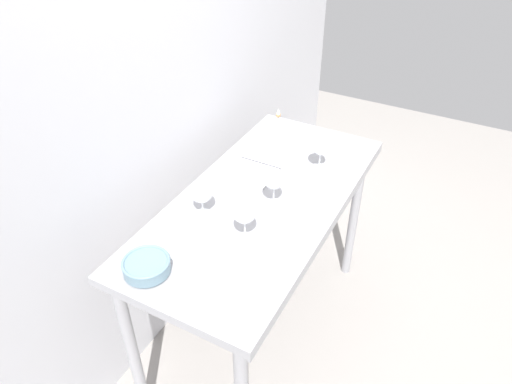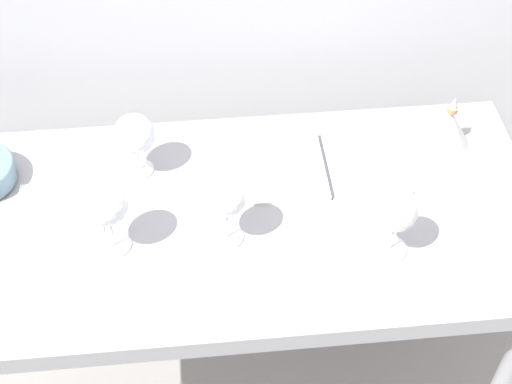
# 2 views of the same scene
# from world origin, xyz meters

# --- Properties ---
(steel_counter) EXTENTS (1.40, 0.65, 0.90)m
(steel_counter) POSITION_xyz_m (0.00, -0.01, 0.79)
(steel_counter) COLOR #99999E
(steel_counter) RESTS_ON ground_plane
(wine_glass_near_center) EXTENTS (0.09, 0.09, 0.18)m
(wine_glass_near_center) POSITION_xyz_m (-0.02, -0.07, 1.03)
(wine_glass_near_center) COLOR white
(wine_glass_near_center) RESTS_ON steel_counter
(wine_glass_near_left) EXTENTS (0.09, 0.09, 0.18)m
(wine_glass_near_left) POSITION_xyz_m (-0.26, -0.07, 1.03)
(wine_glass_near_left) COLOR white
(wine_glass_near_left) RESTS_ON steel_counter
(wine_glass_far_left) EXTENTS (0.10, 0.10, 0.16)m
(wine_glass_far_left) POSITION_xyz_m (-0.21, 0.16, 1.01)
(wine_glass_far_left) COLOR white
(wine_glass_far_left) RESTS_ON steel_counter
(wine_glass_near_right) EXTENTS (0.08, 0.08, 0.16)m
(wine_glass_near_right) POSITION_xyz_m (0.33, -0.14, 1.02)
(wine_glass_near_right) COLOR white
(wine_glass_near_right) RESTS_ON steel_counter
(open_notebook) EXTENTS (0.37, 0.21, 0.01)m
(open_notebook) POSITION_xyz_m (0.23, 0.12, 0.90)
(open_notebook) COLOR white
(open_notebook) RESTS_ON steel_counter
(tasting_sheet_upper) EXTENTS (0.20, 0.22, 0.00)m
(tasting_sheet_upper) POSITION_xyz_m (-0.39, 0.02, 0.90)
(tasting_sheet_upper) COLOR white
(tasting_sheet_upper) RESTS_ON steel_counter
(decanter_funnel) EXTENTS (0.12, 0.12, 0.14)m
(decanter_funnel) POSITION_xyz_m (0.53, 0.18, 0.95)
(decanter_funnel) COLOR silver
(decanter_funnel) RESTS_ON steel_counter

